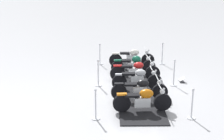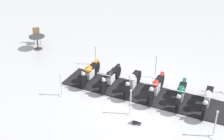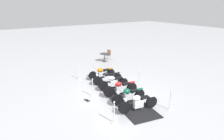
{
  "view_description": "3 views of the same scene",
  "coord_description": "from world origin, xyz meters",
  "px_view_note": "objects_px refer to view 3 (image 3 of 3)",
  "views": [
    {
      "loc": [
        -3.5,
        -13.09,
        5.01
      ],
      "look_at": [
        -1.21,
        -0.89,
        1.05
      ],
      "focal_mm": 53.92,
      "sensor_mm": 36.0,
      "label": 1
    },
    {
      "loc": [
        11.46,
        1.61,
        7.44
      ],
      "look_at": [
        -0.19,
        -1.5,
        0.89
      ],
      "focal_mm": 49.74,
      "sensor_mm": 36.0,
      "label": 2
    },
    {
      "loc": [
        6.93,
        10.02,
        5.39
      ],
      "look_at": [
        -0.6,
        -1.49,
        0.96
      ],
      "focal_mm": 33.4,
      "sensor_mm": 36.0,
      "label": 3
    }
  ],
  "objects_px": {
    "stanchion_left_rear": "(170,103)",
    "motorcycle_black": "(107,77)",
    "motorcycle_copper": "(102,73)",
    "stanchion_left_mid": "(139,82)",
    "stanchion_right_rear": "(114,116)",
    "stanchion_left_front": "(119,69)",
    "stanchion_right_front": "(79,74)",
    "cafe_chair_near_table": "(108,54)",
    "motorcycle_chrome": "(113,82)",
    "stanchion_right_mid": "(93,90)",
    "motorcycle_maroon": "(120,88)",
    "motorcycle_forest": "(128,95)",
    "cafe_table": "(104,55)",
    "motorcycle_cream": "(138,102)",
    "info_placard": "(88,100)"
  },
  "relations": [
    {
      "from": "stanchion_left_mid",
      "to": "stanchion_left_rear",
      "type": "distance_m",
      "value": 3.21
    },
    {
      "from": "motorcycle_black",
      "to": "stanchion_right_rear",
      "type": "bearing_deg",
      "value": 71.16
    },
    {
      "from": "motorcycle_maroon",
      "to": "stanchion_right_rear",
      "type": "height_order",
      "value": "stanchion_right_rear"
    },
    {
      "from": "motorcycle_forest",
      "to": "cafe_chair_near_table",
      "type": "height_order",
      "value": "cafe_chair_near_table"
    },
    {
      "from": "stanchion_right_rear",
      "to": "stanchion_right_front",
      "type": "xyz_separation_m",
      "value": [
        -1.11,
        -6.33,
        -0.0
      ]
    },
    {
      "from": "motorcycle_copper",
      "to": "motorcycle_forest",
      "type": "height_order",
      "value": "motorcycle_copper"
    },
    {
      "from": "motorcycle_chrome",
      "to": "stanchion_right_rear",
      "type": "distance_m",
      "value": 4.07
    },
    {
      "from": "stanchion_left_mid",
      "to": "stanchion_right_rear",
      "type": "relative_size",
      "value": 1.02
    },
    {
      "from": "motorcycle_chrome",
      "to": "motorcycle_forest",
      "type": "bearing_deg",
      "value": 88.31
    },
    {
      "from": "motorcycle_cream",
      "to": "stanchion_left_front",
      "type": "distance_m",
      "value": 6.11
    },
    {
      "from": "motorcycle_chrome",
      "to": "stanchion_left_mid",
      "type": "relative_size",
      "value": 1.79
    },
    {
      "from": "motorcycle_black",
      "to": "motorcycle_chrome",
      "type": "xyz_separation_m",
      "value": [
        0.18,
        1.06,
        0.03
      ]
    },
    {
      "from": "stanchion_right_front",
      "to": "motorcycle_forest",
      "type": "bearing_deg",
      "value": 98.2
    },
    {
      "from": "motorcycle_maroon",
      "to": "motorcycle_black",
      "type": "bearing_deg",
      "value": -90.49
    },
    {
      "from": "stanchion_left_front",
      "to": "stanchion_right_front",
      "type": "bearing_deg",
      "value": -9.91
    },
    {
      "from": "stanchion_right_front",
      "to": "info_placard",
      "type": "distance_m",
      "value": 3.7
    },
    {
      "from": "motorcycle_forest",
      "to": "stanchion_right_mid",
      "type": "bearing_deg",
      "value": -50.12
    },
    {
      "from": "motorcycle_copper",
      "to": "cafe_table",
      "type": "bearing_deg",
      "value": -117.34
    },
    {
      "from": "motorcycle_copper",
      "to": "stanchion_right_mid",
      "type": "distance_m",
      "value": 3.11
    },
    {
      "from": "motorcycle_black",
      "to": "motorcycle_chrome",
      "type": "bearing_deg",
      "value": 89.69
    },
    {
      "from": "motorcycle_maroon",
      "to": "motorcycle_forest",
      "type": "xyz_separation_m",
      "value": [
        0.19,
        1.06,
        -0.01
      ]
    },
    {
      "from": "motorcycle_maroon",
      "to": "stanchion_left_rear",
      "type": "distance_m",
      "value": 3.14
    },
    {
      "from": "stanchion_left_rear",
      "to": "stanchion_right_rear",
      "type": "xyz_separation_m",
      "value": [
        3.17,
        -0.55,
        0.02
      ]
    },
    {
      "from": "motorcycle_maroon",
      "to": "stanchion_left_mid",
      "type": "height_order",
      "value": "stanchion_left_mid"
    },
    {
      "from": "motorcycle_chrome",
      "to": "motorcycle_maroon",
      "type": "height_order",
      "value": "motorcycle_maroon"
    },
    {
      "from": "motorcycle_copper",
      "to": "stanchion_right_mid",
      "type": "bearing_deg",
      "value": 55.89
    },
    {
      "from": "stanchion_left_mid",
      "to": "stanchion_left_rear",
      "type": "relative_size",
      "value": 1.06
    },
    {
      "from": "motorcycle_forest",
      "to": "stanchion_left_rear",
      "type": "height_order",
      "value": "stanchion_left_rear"
    },
    {
      "from": "motorcycle_copper",
      "to": "stanchion_left_rear",
      "type": "xyz_separation_m",
      "value": [
        -0.6,
        6.08,
        -0.11
      ]
    },
    {
      "from": "stanchion_right_front",
      "to": "cafe_chair_near_table",
      "type": "xyz_separation_m",
      "value": [
        -4.88,
        -3.65,
        0.17
      ]
    },
    {
      "from": "motorcycle_maroon",
      "to": "cafe_table",
      "type": "xyz_separation_m",
      "value": [
        -3.24,
        -7.2,
        0.11
      ]
    },
    {
      "from": "motorcycle_copper",
      "to": "stanchion_left_rear",
      "type": "relative_size",
      "value": 1.9
    },
    {
      "from": "motorcycle_copper",
      "to": "motorcycle_forest",
      "type": "distance_m",
      "value": 4.28
    },
    {
      "from": "motorcycle_black",
      "to": "motorcycle_cream",
      "type": "distance_m",
      "value": 4.28
    },
    {
      "from": "stanchion_left_rear",
      "to": "motorcycle_black",
      "type": "bearing_deg",
      "value": -81.06
    },
    {
      "from": "motorcycle_black",
      "to": "stanchion_left_rear",
      "type": "height_order",
      "value": "stanchion_left_rear"
    },
    {
      "from": "stanchion_left_mid",
      "to": "stanchion_left_rear",
      "type": "xyz_separation_m",
      "value": [
        0.55,
        3.16,
        -0.04
      ]
    },
    {
      "from": "motorcycle_forest",
      "to": "stanchion_left_mid",
      "type": "relative_size",
      "value": 1.82
    },
    {
      "from": "info_placard",
      "to": "motorcycle_chrome",
      "type": "bearing_deg",
      "value": -64.19
    },
    {
      "from": "motorcycle_copper",
      "to": "stanchion_right_rear",
      "type": "height_order",
      "value": "stanchion_right_rear"
    },
    {
      "from": "motorcycle_black",
      "to": "cafe_chair_near_table",
      "type": "relative_size",
      "value": 2.22
    },
    {
      "from": "stanchion_left_front",
      "to": "cafe_chair_near_table",
      "type": "height_order",
      "value": "stanchion_left_front"
    },
    {
      "from": "stanchion_right_front",
      "to": "stanchion_left_front",
      "type": "bearing_deg",
      "value": 170.09
    },
    {
      "from": "motorcycle_black",
      "to": "stanchion_left_mid",
      "type": "bearing_deg",
      "value": 134.96
    },
    {
      "from": "motorcycle_maroon",
      "to": "stanchion_left_mid",
      "type": "distance_m",
      "value": 1.72
    },
    {
      "from": "motorcycle_chrome",
      "to": "stanchion_right_front",
      "type": "height_order",
      "value": "stanchion_right_front"
    },
    {
      "from": "motorcycle_forest",
      "to": "stanchion_right_mid",
      "type": "xyz_separation_m",
      "value": [
        1.28,
        -1.86,
        -0.08
      ]
    },
    {
      "from": "motorcycle_black",
      "to": "cafe_chair_near_table",
      "type": "height_order",
      "value": "cafe_chair_near_table"
    },
    {
      "from": "motorcycle_chrome",
      "to": "info_placard",
      "type": "distance_m",
      "value": 2.31
    },
    {
      "from": "cafe_chair_near_table",
      "to": "motorcycle_copper",
      "type": "bearing_deg",
      "value": 22.98
    }
  ]
}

